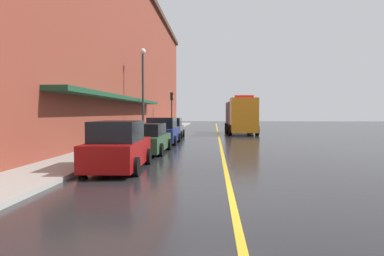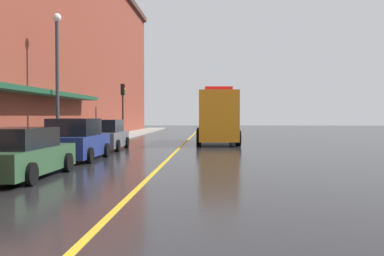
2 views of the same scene
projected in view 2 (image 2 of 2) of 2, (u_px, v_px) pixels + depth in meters
ground_plane at (183, 145)px, 29.10m from camera, size 112.00×112.00×0.00m
sidewalk_left at (90, 143)px, 29.39m from camera, size 2.40×70.00×0.15m
lane_center_stripe at (183, 144)px, 29.10m from camera, size 0.16×70.00×0.01m
parked_car_1 at (19, 154)px, 13.46m from camera, size 2.14×4.83×1.54m
parked_car_2 at (76, 141)px, 18.92m from camera, size 2.15×4.32×1.78m
parked_car_3 at (107, 136)px, 24.63m from camera, size 2.03×4.59×1.68m
utility_truck at (217, 118)px, 30.41m from camera, size 2.96×8.31×3.70m
parking_meter_1 at (86, 130)px, 25.57m from camera, size 0.14×0.18×1.33m
parking_meter_2 at (83, 131)px, 24.82m from camera, size 0.14×0.18×1.33m
street_lamp_left at (57, 66)px, 22.46m from camera, size 0.44×0.44×6.94m
traffic_light_near at (123, 100)px, 35.60m from camera, size 0.38×0.36×4.30m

